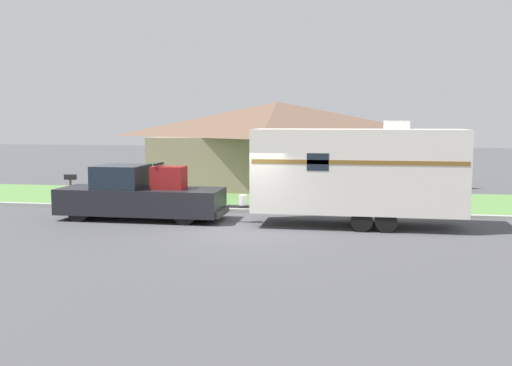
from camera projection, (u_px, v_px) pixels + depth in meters
ground_plane at (244, 231)px, 18.34m from camera, size 120.00×120.00×0.00m
curb_strip at (262, 211)px, 22.00m from camera, size 80.00×0.30×0.14m
lawn_strip at (275, 200)px, 25.58m from camera, size 80.00×7.00×0.03m
house_across_street at (277, 143)px, 30.76m from camera, size 13.17×8.03×4.56m
pickup_truck at (139, 196)px, 20.47m from camera, size 6.01×1.91×2.05m
travel_trailer at (357, 171)px, 19.05m from camera, size 7.91×2.24×3.55m
mailbox at (70, 182)px, 23.88m from camera, size 0.48×0.20×1.30m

